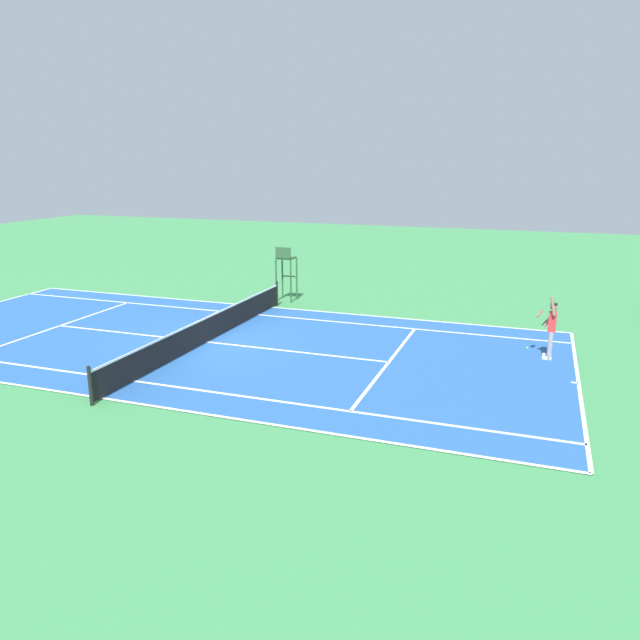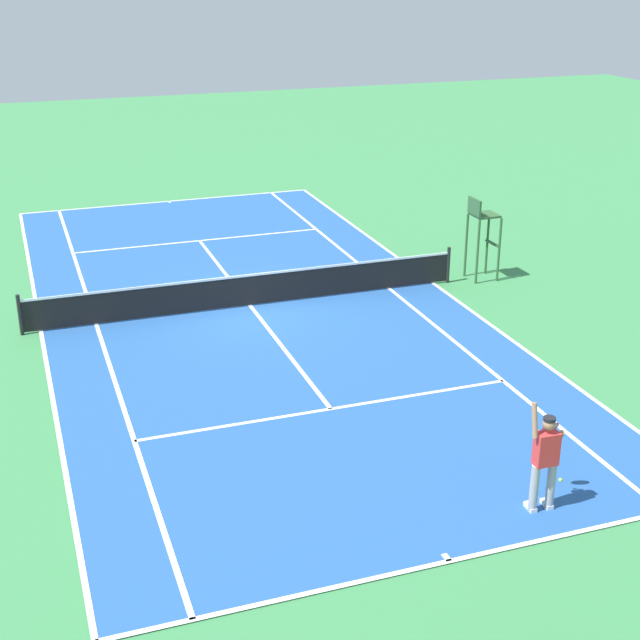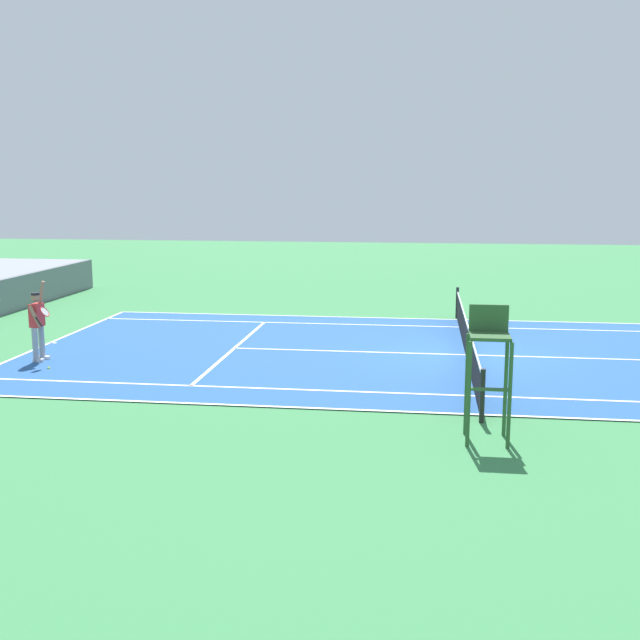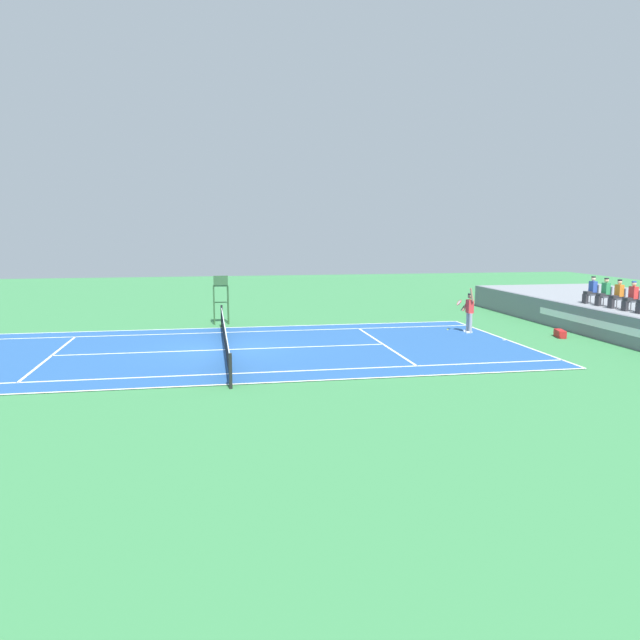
% 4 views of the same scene
% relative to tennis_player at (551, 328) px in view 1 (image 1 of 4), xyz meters
% --- Properties ---
extents(ground_plane, '(80.00, 80.00, 0.00)m').
position_rel_tennis_player_xyz_m(ground_plane, '(2.14, -11.09, -0.99)').
color(ground_plane, '#387F47').
extents(court, '(11.08, 23.88, 0.03)m').
position_rel_tennis_player_xyz_m(court, '(2.14, -11.09, -0.98)').
color(court, '#235193').
rests_on(court, ground).
extents(net, '(11.98, 0.10, 1.07)m').
position_rel_tennis_player_xyz_m(net, '(2.14, -11.09, -0.47)').
color(net, black).
rests_on(net, ground).
extents(tennis_player, '(0.77, 0.62, 2.08)m').
position_rel_tennis_player_xyz_m(tennis_player, '(0.00, 0.00, 0.00)').
color(tennis_player, '#9E9EA3').
rests_on(tennis_player, ground).
extents(tennis_ball, '(0.07, 0.07, 0.07)m').
position_rel_tennis_player_xyz_m(tennis_ball, '(-0.84, -0.66, -0.96)').
color(tennis_ball, '#D1E533').
rests_on(tennis_ball, ground).
extents(umpire_chair, '(0.77, 0.77, 2.44)m').
position_rel_tennis_player_xyz_m(umpire_chair, '(-4.81, -11.09, 0.56)').
color(umpire_chair, '#2D562D').
rests_on(umpire_chair, ground).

